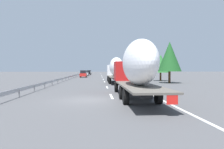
# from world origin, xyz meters

# --- Properties ---
(ground_plane) EXTENTS (260.00, 260.00, 0.00)m
(ground_plane) POSITION_xyz_m (40.00, 0.00, 0.00)
(ground_plane) COLOR #4C4C4F
(lane_stripe_0) EXTENTS (3.20, 0.20, 0.01)m
(lane_stripe_0) POSITION_xyz_m (2.00, -1.80, 0.00)
(lane_stripe_0) COLOR white
(lane_stripe_0) RESTS_ON ground_plane
(lane_stripe_1) EXTENTS (3.20, 0.20, 0.01)m
(lane_stripe_1) POSITION_xyz_m (10.79, -1.80, 0.00)
(lane_stripe_1) COLOR white
(lane_stripe_1) RESTS_ON ground_plane
(lane_stripe_2) EXTENTS (3.20, 0.20, 0.01)m
(lane_stripe_2) POSITION_xyz_m (22.13, -1.80, 0.00)
(lane_stripe_2) COLOR white
(lane_stripe_2) RESTS_ON ground_plane
(lane_stripe_3) EXTENTS (3.20, 0.20, 0.01)m
(lane_stripe_3) POSITION_xyz_m (31.20, -1.80, 0.00)
(lane_stripe_3) COLOR white
(lane_stripe_3) RESTS_ON ground_plane
(lane_stripe_4) EXTENTS (3.20, 0.20, 0.01)m
(lane_stripe_4) POSITION_xyz_m (43.85, -1.80, 0.00)
(lane_stripe_4) COLOR white
(lane_stripe_4) RESTS_ON ground_plane
(lane_stripe_5) EXTENTS (3.20, 0.20, 0.01)m
(lane_stripe_5) POSITION_xyz_m (52.93, -1.80, 0.00)
(lane_stripe_5) COLOR white
(lane_stripe_5) RESTS_ON ground_plane
(lane_stripe_6) EXTENTS (3.20, 0.20, 0.01)m
(lane_stripe_6) POSITION_xyz_m (60.92, -1.80, 0.00)
(lane_stripe_6) COLOR white
(lane_stripe_6) RESTS_ON ground_plane
(lane_stripe_7) EXTENTS (3.20, 0.20, 0.01)m
(lane_stripe_7) POSITION_xyz_m (64.11, -1.80, 0.00)
(lane_stripe_7) COLOR white
(lane_stripe_7) RESTS_ON ground_plane
(lane_stripe_8) EXTENTS (3.20, 0.20, 0.01)m
(lane_stripe_8) POSITION_xyz_m (84.81, -1.80, 0.00)
(lane_stripe_8) COLOR white
(lane_stripe_8) RESTS_ON ground_plane
(lane_stripe_9) EXTENTS (3.20, 0.20, 0.01)m
(lane_stripe_9) POSITION_xyz_m (98.76, -1.80, 0.00)
(lane_stripe_9) COLOR white
(lane_stripe_9) RESTS_ON ground_plane
(edge_line_right) EXTENTS (110.00, 0.20, 0.01)m
(edge_line_right) POSITION_xyz_m (45.00, -5.50, 0.00)
(edge_line_right) COLOR white
(edge_line_right) RESTS_ON ground_plane
(truck_lead) EXTENTS (12.43, 2.55, 4.25)m
(truck_lead) POSITION_xyz_m (18.81, -3.60, 2.42)
(truck_lead) COLOR silver
(truck_lead) RESTS_ON ground_plane
(truck_trailing) EXTENTS (13.63, 2.55, 4.45)m
(truck_trailing) POSITION_xyz_m (0.22, -3.60, 2.51)
(truck_trailing) COLOR #B21919
(truck_trailing) RESTS_ON ground_plane
(car_white_van) EXTENTS (4.34, 1.82, 1.85)m
(car_white_van) POSITION_xyz_m (80.24, 3.59, 0.93)
(car_white_van) COLOR white
(car_white_van) RESTS_ON ground_plane
(car_silver_hatch) EXTENTS (4.18, 1.80, 1.80)m
(car_silver_hatch) POSITION_xyz_m (55.63, 3.76, 0.92)
(car_silver_hatch) COLOR #ADB2B7
(car_silver_hatch) RESTS_ON ground_plane
(car_red_compact) EXTENTS (4.28, 1.82, 1.99)m
(car_red_compact) POSITION_xyz_m (42.89, 3.60, 0.98)
(car_red_compact) COLOR red
(car_red_compact) RESTS_ON ground_plane
(car_black_suv) EXTENTS (4.21, 1.87, 1.84)m
(car_black_suv) POSITION_xyz_m (65.48, 3.33, 0.93)
(car_black_suv) COLOR black
(car_black_suv) RESTS_ON ground_plane
(road_sign) EXTENTS (0.10, 0.90, 3.20)m
(road_sign) POSITION_xyz_m (42.35, -6.70, 2.21)
(road_sign) COLOR gray
(road_sign) RESTS_ON ground_plane
(tree_0) EXTENTS (3.47, 3.47, 6.69)m
(tree_0) POSITION_xyz_m (64.94, -11.46, 3.95)
(tree_0) COLOR #472D19
(tree_0) RESTS_ON ground_plane
(tree_1) EXTENTS (3.30, 3.30, 5.25)m
(tree_1) POSITION_xyz_m (24.60, -13.10, 3.44)
(tree_1) COLOR #472D19
(tree_1) RESTS_ON ground_plane
(tree_2) EXTENTS (3.90, 3.90, 6.94)m
(tree_2) POSITION_xyz_m (18.01, -12.59, 4.44)
(tree_2) COLOR #472D19
(tree_2) RESTS_ON ground_plane
(guardrail_median) EXTENTS (94.00, 0.10, 0.76)m
(guardrail_median) POSITION_xyz_m (43.00, 6.00, 0.58)
(guardrail_median) COLOR #9EA0A5
(guardrail_median) RESTS_ON ground_plane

